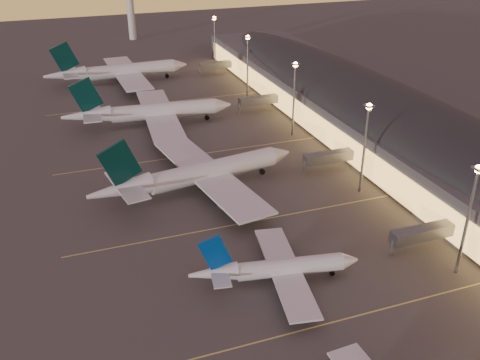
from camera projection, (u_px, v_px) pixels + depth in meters
name	position (u px, v px, depth m)	size (l,w,h in m)	color
ground	(307.00, 309.00, 105.88)	(700.00, 700.00, 0.00)	#413E3B
airliner_narrow_north	(276.00, 269.00, 112.28)	(36.58, 33.05, 13.09)	silver
airliner_wide_near	(197.00, 174.00, 148.61)	(61.32, 56.51, 19.66)	silver
airliner_wide_mid	(149.00, 112.00, 194.21)	(61.46, 56.13, 19.66)	silver
airliner_wide_far	(118.00, 71.00, 242.09)	(64.58, 58.74, 20.69)	silver
terminal_building	(378.00, 114.00, 181.45)	(56.35, 255.00, 17.46)	#46464B
light_masts	(322.00, 104.00, 163.39)	(2.20, 217.20, 25.90)	slate
radar_tower	(130.00, 2.00, 317.18)	(9.00, 9.00, 32.50)	silver
lane_markings	(239.00, 213.00, 139.44)	(90.00, 180.36, 0.00)	#D8C659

